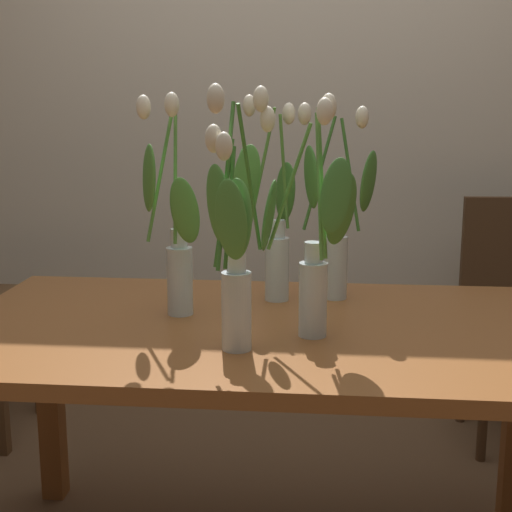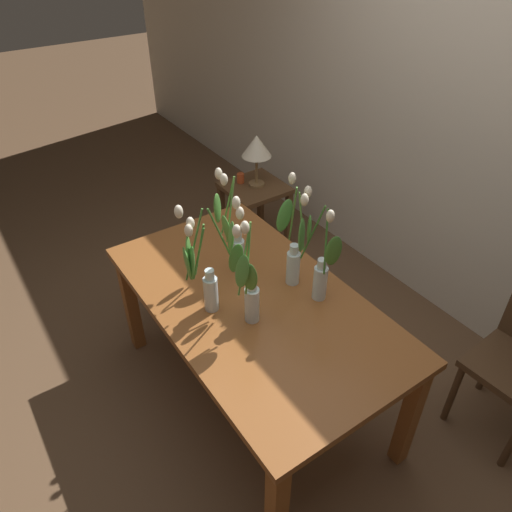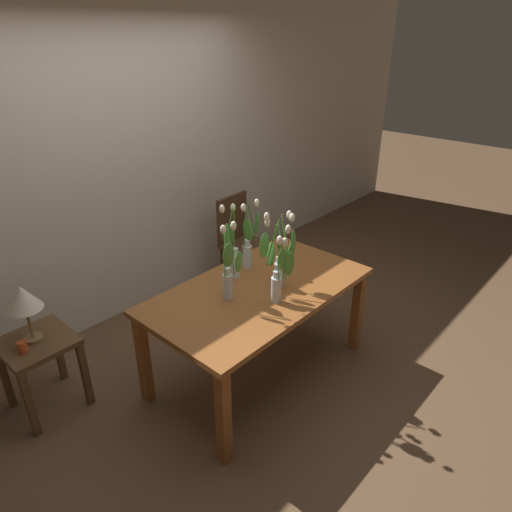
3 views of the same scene
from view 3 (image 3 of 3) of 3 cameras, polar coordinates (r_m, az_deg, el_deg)
The scene contains 12 objects.
ground_plane at distance 3.65m, azimuth 0.29°, elevation -14.06°, with size 18.00×18.00×0.00m, color brown.
room_wall_rear at distance 4.09m, azimuth -16.24°, elevation 11.03°, with size 9.00×0.10×2.70m, color beige.
dining_table at distance 3.26m, azimuth 0.31°, elevation -5.38°, with size 1.60×0.90×0.74m.
tulip_vase_0 at distance 3.27m, azimuth -2.92°, elevation 0.28°, with size 0.18×0.16×0.57m.
tulip_vase_1 at distance 3.13m, azimuth 3.16°, elevation -0.50°, with size 0.24×0.14×0.57m.
tulip_vase_2 at distance 2.99m, azimuth -3.38°, elevation -2.35°, with size 0.17×0.15×0.58m.
tulip_vase_3 at distance 3.39m, azimuth -0.91°, elevation 1.35°, with size 0.23×0.15×0.55m.
tulip_vase_4 at distance 2.94m, azimuth 2.81°, elevation -1.88°, with size 0.13×0.27×0.59m.
dining_chair at distance 4.52m, azimuth -1.98°, elevation 2.38°, with size 0.42×0.42×0.93m.
side_table at distance 3.42m, azimuth -25.34°, elevation -11.04°, with size 0.44×0.44×0.55m.
table_lamp at distance 3.21m, azimuth -26.99°, elevation -4.84°, with size 0.22×0.22×0.40m.
pillar_candle at distance 3.26m, azimuth -27.07°, elevation -10.04°, with size 0.06×0.06×0.07m, color #CC4C23.
Camera 3 is at (-2.06, -1.84, 2.38)m, focal length 32.15 mm.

